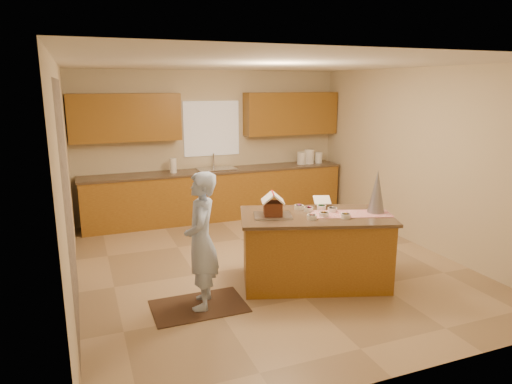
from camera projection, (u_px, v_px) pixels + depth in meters
floor at (268, 264)px, 6.42m from camera, size 5.50×5.50×0.00m
ceiling at (269, 64)px, 5.81m from camera, size 5.50×5.50×0.00m
wall_back at (211, 145)px, 8.61m from camera, size 5.50×5.50×0.00m
wall_front at (404, 227)px, 3.62m from camera, size 5.50×5.50×0.00m
wall_left at (66, 183)px, 5.23m from camera, size 5.50×5.50×0.00m
wall_right at (419, 158)px, 7.00m from camera, size 5.50×5.50×0.00m
stone_accent at (68, 209)px, 4.53m from camera, size 0.00×2.50×2.50m
window_curtain at (212, 129)px, 8.51m from camera, size 1.05×0.03×1.00m
back_counter_base at (217, 195)px, 8.54m from camera, size 4.80×0.60×0.88m
back_counter_top at (217, 171)px, 8.44m from camera, size 4.85×0.63×0.04m
upper_cabinet_left at (125, 118)px, 7.77m from camera, size 1.85×0.35×0.80m
upper_cabinet_right at (291, 114)px, 8.87m from camera, size 1.85×0.35×0.80m
sink at (217, 171)px, 8.44m from camera, size 0.70×0.45×0.12m
faucet at (214, 161)px, 8.56m from camera, size 0.03×0.03×0.28m
island_base at (315, 251)px, 5.73m from camera, size 1.94×1.38×0.86m
island_top at (316, 216)px, 5.62m from camera, size 2.03×1.47×0.04m
table_runner at (351, 214)px, 5.64m from camera, size 1.03×0.64×0.01m
baking_tray at (273, 215)px, 5.54m from camera, size 0.53×0.45×0.02m
cookbook at (322, 200)px, 5.97m from camera, size 0.26×0.23×0.09m
tinsel_tree at (377, 192)px, 5.65m from camera, size 0.27×0.27×0.53m
rug at (199, 306)px, 5.19m from camera, size 1.04×0.68×0.01m
boy at (201, 241)px, 5.03m from camera, size 0.53×0.65×1.53m
canister_a at (302, 158)px, 9.02m from camera, size 0.17×0.17×0.24m
canister_b at (309, 156)px, 9.08m from camera, size 0.19×0.19×0.28m
canister_c at (319, 157)px, 9.16m from camera, size 0.15×0.15×0.22m
paper_towel at (173, 166)px, 8.12m from camera, size 0.12×0.12×0.26m
gingerbread_house at (273, 206)px, 5.51m from camera, size 0.34×0.34×0.27m
candy_bowls at (320, 211)px, 5.66m from camera, size 0.51×0.68×0.05m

